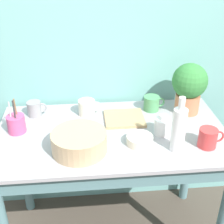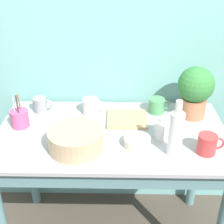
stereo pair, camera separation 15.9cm
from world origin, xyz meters
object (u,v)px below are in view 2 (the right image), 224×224
at_px(utensil_cup, 20,118).
at_px(tray_board, 127,119).
at_px(bowl_wash_large, 76,140).
at_px(mug_grey, 40,105).
at_px(mug_green, 157,105).
at_px(bottle_tall, 176,133).
at_px(mug_red, 207,144).
at_px(bottle_short, 163,129).
at_px(mug_cream, 91,106).
at_px(potted_plant, 195,90).
at_px(bowl_small_cream, 137,142).

height_order(utensil_cup, tray_board, utensil_cup).
distance_m(bowl_wash_large, mug_grey, 0.45).
bearing_deg(mug_green, bottle_tall, -84.62).
bearing_deg(bottle_tall, bowl_wash_large, 175.68).
xyz_separation_m(bowl_wash_large, mug_green, (0.43, 0.37, -0.01)).
distance_m(mug_red, tray_board, 0.48).
distance_m(bottle_short, utensil_cup, 0.76).
bearing_deg(mug_red, mug_green, 116.42).
relative_size(bottle_short, mug_red, 0.86).
relative_size(bowl_wash_large, mug_green, 2.10).
bearing_deg(mug_cream, utensil_cup, -157.72).
xyz_separation_m(potted_plant, bowl_wash_large, (-0.63, -0.33, -0.12)).
xyz_separation_m(mug_green, mug_grey, (-0.68, -0.00, -0.00)).
height_order(mug_green, bowl_small_cream, mug_green).
bearing_deg(bottle_short, mug_grey, 159.24).
bearing_deg(potted_plant, utensil_cup, -172.24).
distance_m(potted_plant, bottle_tall, 0.40).
relative_size(bottle_short, mug_green, 0.87).
height_order(mug_cream, tray_board, mug_cream).
height_order(mug_cream, mug_red, mug_red).
relative_size(mug_cream, bowl_small_cream, 0.99).
bearing_deg(tray_board, utensil_cup, -173.08).
height_order(bottle_tall, tray_board, bottle_tall).
distance_m(potted_plant, bowl_wash_large, 0.72).
bearing_deg(mug_cream, bowl_small_cream, -52.28).
height_order(bottle_short, mug_cream, bottle_short).
xyz_separation_m(bottle_short, mug_red, (0.19, -0.13, 0.00)).
relative_size(mug_green, bowl_small_cream, 0.96).
bearing_deg(tray_board, mug_cream, 158.16).
bearing_deg(mug_red, tray_board, 141.76).
height_order(potted_plant, mug_red, potted_plant).
xyz_separation_m(potted_plant, mug_grey, (-0.88, 0.04, -0.12)).
bearing_deg(mug_green, potted_plant, -11.64).
bearing_deg(bottle_short, tray_board, 138.13).
bearing_deg(mug_green, mug_grey, -179.93).
xyz_separation_m(bowl_wash_large, bottle_tall, (0.47, -0.04, 0.07)).
distance_m(bowl_small_cream, tray_board, 0.25).
bearing_deg(bottle_short, bowl_wash_large, -165.49).
height_order(bowl_wash_large, bottle_tall, bottle_tall).
height_order(mug_red, utensil_cup, utensil_cup).
xyz_separation_m(bowl_wash_large, tray_board, (0.25, 0.27, -0.04)).
relative_size(bowl_wash_large, mug_grey, 2.34).
height_order(mug_cream, bowl_small_cream, mug_cream).
height_order(mug_green, utensil_cup, utensil_cup).
bearing_deg(bottle_tall, utensil_cup, 163.50).
bearing_deg(potted_plant, mug_green, 168.36).
height_order(mug_red, mug_grey, mug_red).
xyz_separation_m(bowl_small_cream, utensil_cup, (-0.63, 0.17, 0.03)).
bearing_deg(bowl_small_cream, mug_grey, 148.15).
relative_size(bottle_short, tray_board, 0.50).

